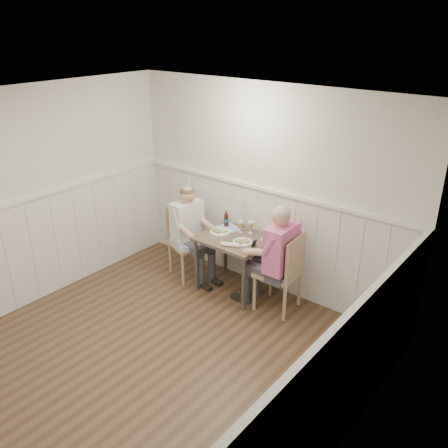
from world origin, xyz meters
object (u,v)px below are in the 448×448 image
at_px(chair_right, 283,270).
at_px(chair_left, 187,238).
at_px(beer_bottle, 226,219).
at_px(diner_cream, 189,238).
at_px(grass_vase, 241,215).
at_px(dining_table, 234,245).
at_px(man_in_pink, 277,268).

xyz_separation_m(chair_right, chair_left, (-1.48, -0.05, -0.00)).
bearing_deg(beer_bottle, chair_left, -152.23).
height_order(diner_cream, grass_vase, diner_cream).
bearing_deg(beer_bottle, dining_table, -35.76).
relative_size(diner_cream, grass_vase, 3.36).
relative_size(man_in_pink, beer_bottle, 6.43).
bearing_deg(chair_right, diner_cream, -177.65).
distance_m(chair_left, beer_bottle, 0.62).
bearing_deg(diner_cream, dining_table, 3.92).
distance_m(chair_left, diner_cream, 0.05).
relative_size(dining_table, beer_bottle, 3.97).
distance_m(chair_left, grass_vase, 0.83).
height_order(chair_right, chair_left, chair_right).
bearing_deg(dining_table, chair_left, -176.88).
bearing_deg(man_in_pink, chair_right, 56.76).
relative_size(chair_right, diner_cream, 0.77).
distance_m(dining_table, diner_cream, 0.73).
bearing_deg(diner_cream, chair_left, 171.04).
bearing_deg(diner_cream, man_in_pink, -0.16).
relative_size(chair_right, man_in_pink, 0.72).
distance_m(chair_right, chair_left, 1.48).
bearing_deg(man_in_pink, diner_cream, 179.84).
distance_m(dining_table, chair_left, 0.77).
xyz_separation_m(man_in_pink, grass_vase, (-0.79, 0.36, 0.35)).
bearing_deg(dining_table, chair_right, 0.79).
bearing_deg(beer_bottle, diner_cream, -148.94).
bearing_deg(chair_left, beer_bottle, 27.77).
distance_m(diner_cream, beer_bottle, 0.58).
xyz_separation_m(chair_right, beer_bottle, (-1.01, 0.20, 0.31)).
relative_size(chair_right, chair_left, 1.00).
bearing_deg(chair_left, grass_vase, 27.93).
relative_size(dining_table, diner_cream, 0.66).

